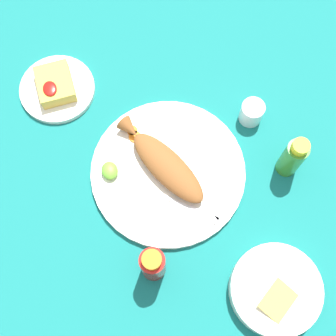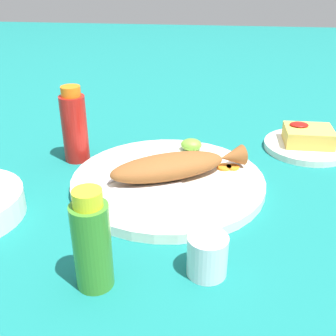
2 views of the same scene
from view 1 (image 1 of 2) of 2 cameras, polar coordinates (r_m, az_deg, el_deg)
ground_plane at (r=1.10m, az=0.00°, el=-0.64°), size 4.00×4.00×0.00m
main_plate at (r=1.09m, az=0.00°, el=-0.49°), size 0.36×0.36×0.02m
fried_fish at (r=1.06m, az=-0.47°, el=0.52°), size 0.26×0.17×0.04m
fork_near at (r=1.07m, az=4.08°, el=-3.02°), size 0.18×0.07×0.00m
fork_far at (r=1.06m, az=2.15°, el=-4.70°), size 0.13×0.15×0.00m
carrot_slice_near at (r=1.12m, az=-4.38°, el=4.57°), size 0.03×0.03×0.00m
carrot_slice_mid at (r=1.11m, az=-4.06°, el=3.84°), size 0.03×0.03×0.00m
lime_wedge_main at (r=1.08m, az=-7.12°, el=-0.32°), size 0.04×0.04×0.02m
hot_sauce_bottle_red at (r=0.98m, az=-1.85°, el=-11.69°), size 0.05×0.05×0.16m
hot_sauce_bottle_green at (r=1.08m, az=14.96°, el=1.26°), size 0.05×0.05×0.14m
salt_cup at (r=1.15m, az=10.13°, el=6.59°), size 0.06×0.06×0.06m
side_plate_fries at (r=1.21m, az=-13.33°, el=9.34°), size 0.19×0.19×0.01m
fries_pile at (r=1.19m, az=-13.61°, el=9.88°), size 0.10×0.08×0.04m
guacamole_bowl at (r=1.05m, az=12.98°, el=-14.28°), size 0.19×0.19×0.06m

